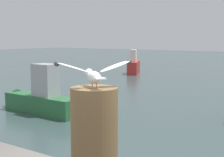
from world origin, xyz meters
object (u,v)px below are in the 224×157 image
boat_green (38,98)px  mooring_post (94,146)px  boat_red (134,66)px  seagull (94,73)px

boat_green → mooring_post: bearing=-39.0°
boat_green → boat_red: (-4.26, 12.97, 0.05)m
seagull → boat_red: 22.05m
seagull → mooring_post: bearing=-32.4°
seagull → boat_green: (-7.16, 5.81, -1.79)m
mooring_post → boat_green: size_ratio=0.27×
mooring_post → boat_red: bearing=121.3°
boat_green → boat_red: boat_red is taller
mooring_post → seagull: seagull is taller
boat_red → boat_green: bearing=-71.8°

